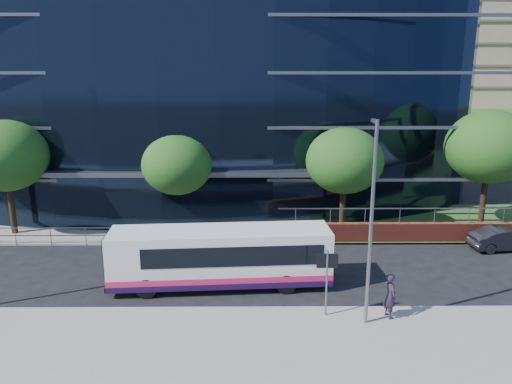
{
  "coord_description": "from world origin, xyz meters",
  "views": [
    {
      "loc": [
        1.53,
        -20.03,
        10.01
      ],
      "look_at": [
        1.74,
        8.0,
        2.89
      ],
      "focal_mm": 35.0,
      "sensor_mm": 36.0,
      "label": 1
    }
  ],
  "objects_px": {
    "street_sign": "(327,269)",
    "pedestrian": "(390,296)",
    "parked_car": "(504,239)",
    "streetlight_east": "(371,218)",
    "tree_far_b": "(177,165)",
    "tree_far_d": "(489,147)",
    "tree_far_a": "(5,156)",
    "city_bus": "(222,257)",
    "tree_far_c": "(345,161)",
    "tree_dist_e": "(440,113)"
  },
  "relations": [
    {
      "from": "streetlight_east",
      "to": "pedestrian",
      "type": "xyz_separation_m",
      "value": [
        1.03,
        0.41,
        -3.36
      ]
    },
    {
      "from": "street_sign",
      "to": "tree_far_a",
      "type": "height_order",
      "value": "tree_far_a"
    },
    {
      "from": "tree_far_d",
      "to": "pedestrian",
      "type": "xyz_separation_m",
      "value": [
        -8.97,
        -11.77,
        -4.11
      ]
    },
    {
      "from": "pedestrian",
      "to": "tree_far_b",
      "type": "bearing_deg",
      "value": 22.94
    },
    {
      "from": "tree_far_a",
      "to": "tree_far_c",
      "type": "height_order",
      "value": "tree_far_a"
    },
    {
      "from": "tree_far_c",
      "to": "city_bus",
      "type": "height_order",
      "value": "tree_far_c"
    },
    {
      "from": "tree_dist_e",
      "to": "parked_car",
      "type": "distance_m",
      "value": 35.09
    },
    {
      "from": "street_sign",
      "to": "pedestrian",
      "type": "distance_m",
      "value": 2.75
    },
    {
      "from": "city_bus",
      "to": "parked_car",
      "type": "height_order",
      "value": "city_bus"
    },
    {
      "from": "streetlight_east",
      "to": "city_bus",
      "type": "distance_m",
      "value": 7.55
    },
    {
      "from": "tree_far_d",
      "to": "streetlight_east",
      "type": "xyz_separation_m",
      "value": [
        -10.0,
        -12.17,
        -0.75
      ]
    },
    {
      "from": "tree_dist_e",
      "to": "tree_far_a",
      "type": "bearing_deg",
      "value": -140.04
    },
    {
      "from": "tree_far_d",
      "to": "city_bus",
      "type": "relative_size",
      "value": 0.72
    },
    {
      "from": "city_bus",
      "to": "pedestrian",
      "type": "relative_size",
      "value": 5.53
    },
    {
      "from": "tree_far_c",
      "to": "pedestrian",
      "type": "xyz_separation_m",
      "value": [
        0.03,
        -10.77,
        -3.46
      ]
    },
    {
      "from": "tree_dist_e",
      "to": "streetlight_east",
      "type": "relative_size",
      "value": 0.81
    },
    {
      "from": "parked_car",
      "to": "pedestrian",
      "type": "height_order",
      "value": "pedestrian"
    },
    {
      "from": "parked_car",
      "to": "pedestrian",
      "type": "xyz_separation_m",
      "value": [
        -8.57,
        -7.92,
        0.44
      ]
    },
    {
      "from": "street_sign",
      "to": "pedestrian",
      "type": "relative_size",
      "value": 1.5
    },
    {
      "from": "tree_far_c",
      "to": "tree_dist_e",
      "type": "relative_size",
      "value": 1.0
    },
    {
      "from": "tree_far_b",
      "to": "tree_far_d",
      "type": "bearing_deg",
      "value": 1.51
    },
    {
      "from": "tree_far_b",
      "to": "parked_car",
      "type": "distance_m",
      "value": 19.23
    },
    {
      "from": "tree_far_b",
      "to": "streetlight_east",
      "type": "height_order",
      "value": "streetlight_east"
    },
    {
      "from": "tree_far_a",
      "to": "parked_car",
      "type": "relative_size",
      "value": 1.8
    },
    {
      "from": "tree_far_d",
      "to": "city_bus",
      "type": "distance_m",
      "value": 18.36
    },
    {
      "from": "tree_far_b",
      "to": "streetlight_east",
      "type": "bearing_deg",
      "value": -52.37
    },
    {
      "from": "street_sign",
      "to": "parked_car",
      "type": "bearing_deg",
      "value": 34.9
    },
    {
      "from": "tree_far_a",
      "to": "streetlight_east",
      "type": "distance_m",
      "value": 22.05
    },
    {
      "from": "streetlight_east",
      "to": "city_bus",
      "type": "relative_size",
      "value": 0.78
    },
    {
      "from": "tree_far_b",
      "to": "parked_car",
      "type": "xyz_separation_m",
      "value": [
        18.6,
        -3.34,
        -3.57
      ]
    },
    {
      "from": "streetlight_east",
      "to": "city_bus",
      "type": "bearing_deg",
      "value": 147.63
    },
    {
      "from": "parked_car",
      "to": "tree_far_a",
      "type": "bearing_deg",
      "value": 76.68
    },
    {
      "from": "tree_far_a",
      "to": "tree_far_b",
      "type": "xyz_separation_m",
      "value": [
        10.0,
        0.5,
        -0.65
      ]
    },
    {
      "from": "city_bus",
      "to": "street_sign",
      "type": "bearing_deg",
      "value": -39.58
    },
    {
      "from": "tree_far_b",
      "to": "streetlight_east",
      "type": "xyz_separation_m",
      "value": [
        9.0,
        -11.67,
        0.23
      ]
    },
    {
      "from": "tree_far_d",
      "to": "tree_dist_e",
      "type": "xyz_separation_m",
      "value": [
        8.0,
        30.0,
        -0.65
      ]
    },
    {
      "from": "street_sign",
      "to": "tree_far_c",
      "type": "relative_size",
      "value": 0.43
    },
    {
      "from": "tree_dist_e",
      "to": "tree_far_c",
      "type": "bearing_deg",
      "value": -118.74
    },
    {
      "from": "streetlight_east",
      "to": "parked_car",
      "type": "xyz_separation_m",
      "value": [
        9.6,
        8.33,
        -3.8
      ]
    },
    {
      "from": "tree_far_a",
      "to": "streetlight_east",
      "type": "xyz_separation_m",
      "value": [
        19.0,
        -11.17,
        -0.42
      ]
    },
    {
      "from": "parked_car",
      "to": "streetlight_east",
      "type": "bearing_deg",
      "value": 123.31
    },
    {
      "from": "tree_far_c",
      "to": "streetlight_east",
      "type": "height_order",
      "value": "streetlight_east"
    },
    {
      "from": "tree_far_b",
      "to": "tree_far_d",
      "type": "distance_m",
      "value": 19.03
    },
    {
      "from": "tree_far_c",
      "to": "parked_car",
      "type": "xyz_separation_m",
      "value": [
        8.6,
        -2.84,
        -3.9
      ]
    },
    {
      "from": "street_sign",
      "to": "city_bus",
      "type": "height_order",
      "value": "street_sign"
    },
    {
      "from": "street_sign",
      "to": "streetlight_east",
      "type": "distance_m",
      "value": 2.8
    },
    {
      "from": "tree_dist_e",
      "to": "city_bus",
      "type": "bearing_deg",
      "value": -121.81
    },
    {
      "from": "tree_far_c",
      "to": "pedestrian",
      "type": "height_order",
      "value": "tree_far_c"
    },
    {
      "from": "city_bus",
      "to": "tree_far_c",
      "type": "bearing_deg",
      "value": 43.51
    },
    {
      "from": "street_sign",
      "to": "tree_dist_e",
      "type": "xyz_separation_m",
      "value": [
        19.5,
        41.59,
        2.39
      ]
    }
  ]
}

